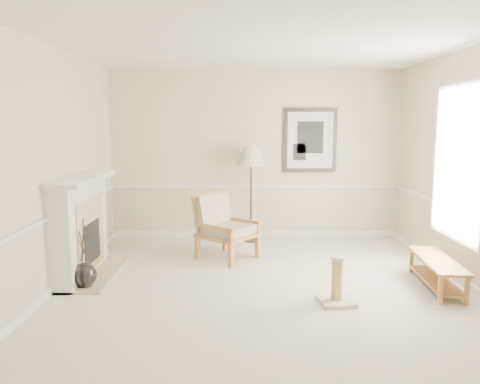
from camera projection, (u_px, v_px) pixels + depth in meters
name	position (u px, v px, depth m)	size (l,w,h in m)	color
ground	(262.00, 290.00, 5.60)	(5.50, 5.50, 0.00)	silver
room	(275.00, 134.00, 5.41)	(5.04, 5.54, 2.92)	beige
fireplace	(81.00, 227.00, 6.10)	(0.64, 1.64, 1.31)	white
floor_vase	(84.00, 276.00, 5.65)	(0.30, 0.30, 0.86)	black
armchair	(222.00, 224.00, 6.93)	(1.04, 1.03, 0.95)	#A97A36
floor_lamp	(251.00, 158.00, 7.77)	(0.56, 0.56, 1.62)	black
bench	(437.00, 268.00, 5.69)	(0.47, 1.27, 0.35)	#A97A36
scratching_post	(337.00, 289.00, 5.18)	(0.41, 0.41, 0.53)	beige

